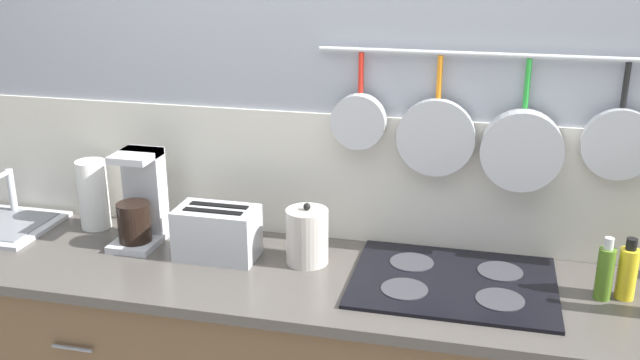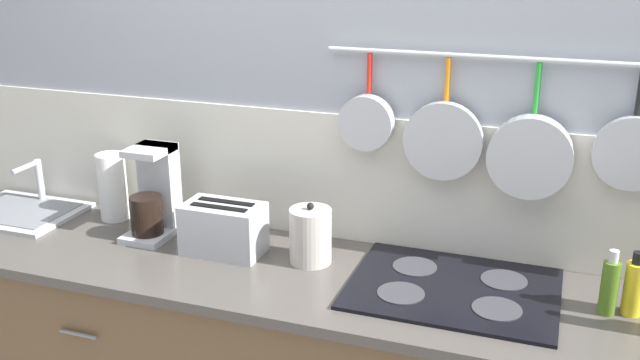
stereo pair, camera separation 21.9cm
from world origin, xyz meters
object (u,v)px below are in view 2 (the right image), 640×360
at_px(bottle_sesame_oil, 634,287).
at_px(kettle, 310,236).
at_px(coffee_maker, 154,197).
at_px(toaster, 224,229).
at_px(bottle_vinegar, 609,286).
at_px(paper_towel_roll, 113,187).

bearing_deg(bottle_sesame_oil, kettle, 179.15).
relative_size(coffee_maker, kettle, 1.57).
xyz_separation_m(toaster, bottle_vinegar, (1.24, -0.00, -0.00)).
bearing_deg(coffee_maker, toaster, -12.35).
xyz_separation_m(paper_towel_roll, kettle, (0.85, -0.11, -0.04)).
relative_size(coffee_maker, toaster, 1.16).
bearing_deg(bottle_vinegar, toaster, 179.82).
bearing_deg(paper_towel_roll, kettle, -7.29).
xyz_separation_m(paper_towel_roll, bottle_sesame_oil, (1.84, -0.12, -0.04)).
relative_size(coffee_maker, bottle_vinegar, 1.67).
distance_m(kettle, bottle_sesame_oil, 1.00).
relative_size(kettle, bottle_vinegar, 1.06).
bearing_deg(kettle, bottle_vinegar, -2.17).
bearing_deg(kettle, toaster, -174.14).
relative_size(paper_towel_roll, bottle_vinegar, 1.30).
bearing_deg(toaster, bottle_sesame_oil, 0.73).
bearing_deg(bottle_vinegar, kettle, 177.83).
height_order(paper_towel_roll, toaster, paper_towel_roll).
xyz_separation_m(kettle, bottle_vinegar, (0.93, -0.04, -0.01)).
xyz_separation_m(coffee_maker, toaster, (0.31, -0.07, -0.05)).
relative_size(coffee_maker, bottle_sesame_oil, 1.71).
bearing_deg(bottle_vinegar, coffee_maker, 177.34).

